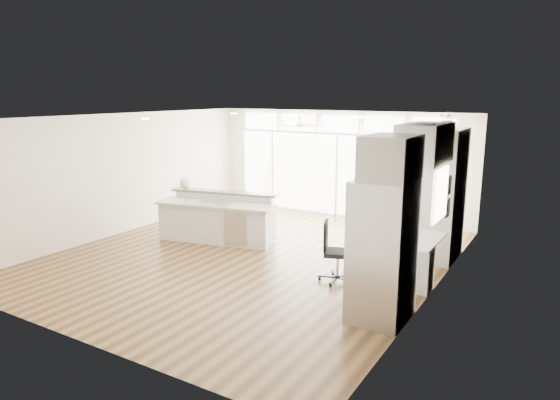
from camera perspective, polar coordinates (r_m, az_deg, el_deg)
The scene contains 24 objects.
floor at distance 9.89m, azimuth -3.20°, elevation -6.44°, with size 7.00×8.00×0.02m, color #482E16.
ceiling at distance 9.39m, azimuth -3.40°, elevation 9.44°, with size 7.00×8.00×0.02m, color white.
wall_back at distance 13.00m, azimuth 6.71°, elevation 4.16°, with size 7.00×0.04×2.70m, color white.
wall_front at distance 6.73m, azimuth -22.91°, elevation -4.29°, with size 7.00×0.04×2.70m, color white.
wall_left at distance 11.85m, azimuth -17.44°, elevation 2.91°, with size 0.04×8.00×2.70m, color white.
wall_right at distance 8.14m, azimuth 17.51°, elevation -1.13°, with size 0.04×8.00×2.70m, color white.
glass_wall at distance 12.99m, azimuth 6.57°, elevation 2.82°, with size 5.80×0.06×2.08m, color white.
transom_row at distance 12.84m, azimuth 6.71°, elevation 8.69°, with size 5.90×0.06×0.40m, color white.
desk_window at distance 8.40m, azimuth 17.83°, elevation 0.63°, with size 0.04×0.85×0.85m, color silver.
ceiling_fan at distance 12.04m, azimuth 2.25°, elevation 9.01°, with size 1.16×1.16×0.32m, color white.
recessed_lights at distance 9.55m, azimuth -2.71°, elevation 9.38°, with size 3.40×3.00×0.02m, color white.
oven_cabinet at distance 9.95m, azimuth 18.12°, elevation 0.59°, with size 0.64×1.20×2.50m, color silver.
desk_nook at distance 8.77m, azimuth 15.22°, elevation -6.64°, with size 0.72×1.30×0.76m, color silver.
upper_cabinets at distance 8.35m, azimuth 16.24°, elevation 6.23°, with size 0.64×1.30×0.64m, color silver.
refrigerator at distance 7.08m, azimuth 11.62°, elevation -5.71°, with size 0.76×0.90×2.00m, color #B1B1B6.
fridge_cabinet at distance 6.78m, azimuth 12.57°, elevation 4.73°, with size 0.64×0.90×0.60m, color silver.
framed_photos at distance 9.02m, azimuth 18.69°, elevation 0.37°, with size 0.06×0.22×0.80m, color black.
kitchen_island at distance 10.78m, azimuth -7.28°, elevation -2.06°, with size 2.57×0.97×1.02m, color silver.
rug at distance 9.14m, azimuth 13.17°, elevation -8.25°, with size 0.91×0.65×0.01m, color #371A11.
office_chair at distance 8.48m, azimuth 6.64°, elevation -5.95°, with size 0.54×0.50×1.04m, color black.
fishbowl at distance 11.43m, azimuth -10.79°, elevation 1.89°, with size 0.25×0.25×0.25m, color silver.
monitor at distance 8.63m, azimuth 14.93°, elevation -2.94°, with size 0.08×0.47×0.39m, color black.
keyboard at distance 8.72m, azimuth 13.79°, elevation -4.00°, with size 0.12×0.33×0.02m, color silver.
potted_plant at distance 9.78m, azimuth 18.66°, elevation 8.52°, with size 0.29×0.33×0.26m, color #285F29.
Camera 1 is at (5.30, -7.74, 3.15)m, focal length 32.00 mm.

